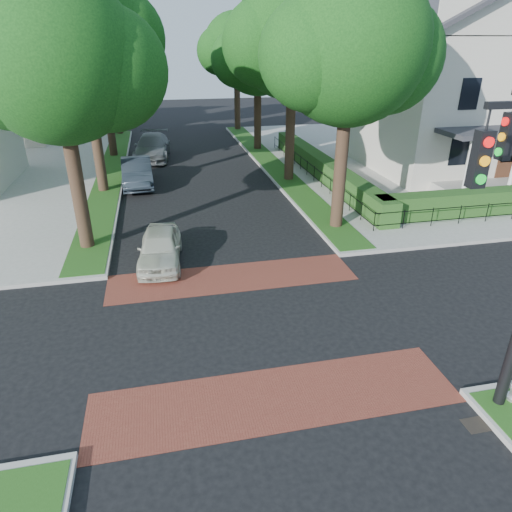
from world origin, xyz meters
The scene contains 21 objects.
ground centered at (0.00, 0.00, 0.00)m, with size 120.00×120.00×0.00m, color black.
sidewalk_ne centered at (19.50, 19.00, 0.07)m, with size 30.00×30.00×0.15m, color gray.
crosswalk_far centered at (0.00, 3.20, 0.01)m, with size 9.00×2.20×0.01m, color maroon.
crosswalk_near centered at (0.00, -3.20, 0.01)m, with size 9.00×2.20×0.01m, color maroon.
storm_drain centered at (4.30, -5.00, 0.01)m, with size 0.65×0.45×0.01m, color black.
grass_strip_ne centered at (5.40, 19.10, 0.16)m, with size 1.60×29.80×0.02m, color #1F4012.
grass_strip_nw centered at (-5.40, 19.10, 0.16)m, with size 1.60×29.80×0.02m, color #1F4012.
tree_right_near centered at (5.60, 7.24, 7.63)m, with size 7.75×6.67×10.66m.
tree_right_mid centered at (5.61, 15.25, 7.99)m, with size 8.25×7.09×11.22m.
tree_right_far centered at (5.60, 24.22, 6.91)m, with size 7.25×6.23×9.74m.
tree_right_back centered at (5.60, 33.23, 7.27)m, with size 7.50×6.45×10.20m.
tree_left_near centered at (-5.40, 7.23, 7.27)m, with size 7.50×6.45×10.20m.
tree_left_mid centered at (-5.39, 15.24, 8.34)m, with size 8.00×6.88×11.48m.
tree_left_far centered at (-5.40, 24.22, 7.12)m, with size 7.00×6.02×9.86m.
tree_left_back centered at (-5.40, 33.24, 7.41)m, with size 7.75×6.66×10.44m.
hedge_main_road centered at (7.70, 15.00, 0.75)m, with size 1.00×18.00×1.20m, color #1D4919.
fence_main_road centered at (6.90, 15.00, 0.60)m, with size 0.06×18.00×0.90m, color black, non-canonical shape.
house_victorian centered at (17.51, 15.92, 6.02)m, with size 13.00×13.05×12.48m.
parked_car_front centered at (-2.53, 5.00, 0.67)m, with size 1.59×3.95×1.34m, color beige.
parked_car_middle centered at (-3.60, 16.04, 0.80)m, with size 1.70×4.88×1.61m, color #232B34.
parked_car_rear centered at (-2.63, 22.93, 0.85)m, with size 2.39×5.88×1.71m, color slate.
Camera 1 is at (-2.28, -11.49, 7.93)m, focal length 32.00 mm.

